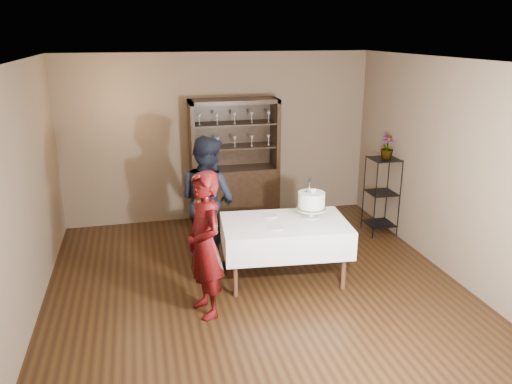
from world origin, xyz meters
TOP-DOWN VIEW (x-y plane):
  - floor at (0.00, 0.00)m, footprint 5.00×5.00m
  - ceiling at (0.00, 0.00)m, footprint 5.00×5.00m
  - back_wall at (0.00, 2.50)m, footprint 5.00×0.02m
  - wall_left at (-2.50, 0.00)m, footprint 0.02×5.00m
  - wall_right at (2.50, 0.00)m, footprint 0.02×5.00m
  - china_hutch at (0.20, 2.25)m, footprint 1.40×0.48m
  - plant_etagere at (2.28, 1.20)m, footprint 0.42×0.42m
  - cake_table at (0.40, 0.08)m, footprint 1.62×1.09m
  - woman at (-0.67, -0.49)m, footprint 0.54×0.68m
  - man at (-0.44, 0.86)m, footprint 1.03×1.06m
  - cake at (0.77, 0.16)m, footprint 0.42×0.42m
  - plate_near at (0.24, -0.10)m, footprint 0.23×0.23m
  - plate_far at (0.27, 0.31)m, footprint 0.19×0.19m
  - potted_plant at (2.30, 1.18)m, footprint 0.22×0.22m

SIDE VIEW (x-z plane):
  - floor at x=0.00m, z-range 0.00..0.00m
  - cake_table at x=0.40m, z-range 0.20..0.97m
  - plant_etagere at x=2.28m, z-range 0.05..1.25m
  - china_hutch at x=0.20m, z-range -0.34..1.66m
  - plate_near at x=0.24m, z-range 0.77..0.78m
  - plate_far at x=0.27m, z-range 0.77..0.78m
  - woman at x=-0.67m, z-range 0.00..1.64m
  - man at x=-0.44m, z-range 0.00..1.73m
  - cake at x=0.77m, z-range 0.72..1.23m
  - back_wall at x=0.00m, z-range 0.00..2.70m
  - wall_left at x=-2.50m, z-range 0.00..2.70m
  - wall_right at x=2.50m, z-range 0.00..2.70m
  - potted_plant at x=2.30m, z-range 1.19..1.53m
  - ceiling at x=0.00m, z-range 2.70..2.70m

